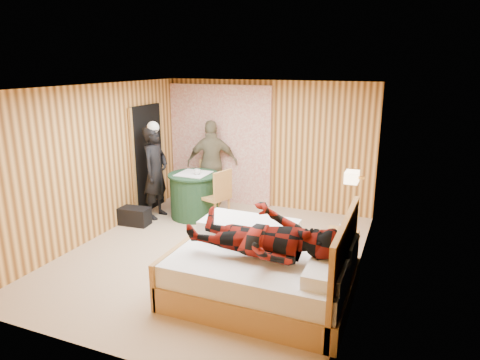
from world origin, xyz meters
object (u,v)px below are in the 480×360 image
at_px(chair_near, 218,193).
at_px(man_on_bed, 263,226).
at_px(round_table, 194,195).
at_px(duffel_bag, 134,216).
at_px(woman_standing, 155,172).
at_px(wall_lamp, 352,177).
at_px(nightstand, 340,253).
at_px(bed, 266,270).
at_px(man_at_table, 212,163).
at_px(chair_far, 210,179).

bearing_deg(chair_near, man_on_bed, 53.36).
relative_size(round_table, duffel_bag, 1.71).
xyz_separation_m(duffel_bag, woman_standing, (0.16, 0.51, 0.71)).
bearing_deg(wall_lamp, nightstand, -97.04).
height_order(bed, chair_near, bed).
xyz_separation_m(bed, woman_standing, (-2.81, 1.90, 0.53)).
relative_size(round_table, man_at_table, 0.55).
xyz_separation_m(chair_near, duffel_bag, (-1.38, -0.62, -0.42)).
bearing_deg(wall_lamp, man_on_bed, -117.28).
xyz_separation_m(wall_lamp, round_table, (-2.96, 0.90, -0.87)).
bearing_deg(chair_near, round_table, -88.05).
bearing_deg(nightstand, wall_lamp, 82.96).
bearing_deg(duffel_bag, wall_lamp, -6.11).
bearing_deg(duffel_bag, man_on_bed, -32.65).
height_order(bed, man_at_table, man_at_table).
relative_size(bed, round_table, 2.27).
bearing_deg(round_table, wall_lamp, -16.90).
bearing_deg(round_table, chair_near, -15.51).
bearing_deg(woman_standing, duffel_bag, 161.99).
xyz_separation_m(nightstand, round_table, (-2.92, 1.25, 0.13)).
relative_size(bed, chair_far, 2.32).
bearing_deg(man_at_table, nightstand, 121.57).
bearing_deg(nightstand, round_table, 156.82).
relative_size(bed, man_at_table, 1.25).
bearing_deg(round_table, chair_far, 92.67).
bearing_deg(woman_standing, nightstand, -105.99).
bearing_deg(man_on_bed, bed, 97.73).
distance_m(wall_lamp, bed, 1.78).
bearing_deg(nightstand, woman_standing, 164.64).
xyz_separation_m(chair_near, man_on_bed, (1.62, -2.24, 0.43)).
bearing_deg(woman_standing, wall_lamp, -100.53).
bearing_deg(duffel_bag, chair_near, 20.06).
relative_size(wall_lamp, woman_standing, 0.15).
relative_size(nightstand, woman_standing, 0.35).
bearing_deg(bed, chair_near, 128.35).
bearing_deg(duffel_bag, round_table, 39.62).
bearing_deg(chair_near, woman_standing, -67.26).
bearing_deg(man_at_table, wall_lamp, 126.80).
xyz_separation_m(wall_lamp, bed, (-0.80, -1.27, -0.96)).
distance_m(wall_lamp, nightstand, 1.06).
xyz_separation_m(round_table, duffel_bag, (-0.81, -0.78, -0.27)).
bearing_deg(man_on_bed, man_at_table, 124.40).
bearing_deg(chair_near, man_at_table, -131.87).
xyz_separation_m(bed, duffel_bag, (-2.97, 1.39, -0.18)).
distance_m(bed, nightstand, 1.19).
xyz_separation_m(nightstand, man_on_bed, (-0.73, -1.15, 0.72)).
xyz_separation_m(bed, nightstand, (0.76, 0.92, -0.04)).
distance_m(chair_near, man_on_bed, 2.80).
bearing_deg(man_at_table, bed, 102.64).
distance_m(woman_standing, man_at_table, 1.25).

